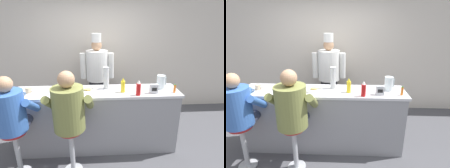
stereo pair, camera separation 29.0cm
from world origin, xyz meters
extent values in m
plane|color=#4C4C51|center=(0.00, 0.00, 0.00)|extent=(20.00, 20.00, 0.00)
cube|color=beige|center=(0.00, 1.84, 1.35)|extent=(10.00, 0.06, 2.70)
cube|color=gray|center=(0.00, 0.29, 0.49)|extent=(2.57, 0.55, 0.99)
cube|color=silver|center=(0.00, 0.29, 1.01)|extent=(2.62, 0.57, 0.04)
cylinder|color=red|center=(0.63, 0.08, 1.12)|extent=(0.07, 0.07, 0.18)
cone|color=white|center=(0.63, 0.08, 1.24)|extent=(0.06, 0.06, 0.06)
cylinder|color=yellow|center=(0.41, 0.21, 1.12)|extent=(0.07, 0.07, 0.18)
cone|color=yellow|center=(0.41, 0.21, 1.23)|extent=(0.05, 0.05, 0.05)
cylinder|color=orange|center=(1.20, 0.14, 1.09)|extent=(0.04, 0.04, 0.12)
cylinder|color=#287F2D|center=(1.20, 0.14, 1.16)|extent=(0.02, 0.02, 0.01)
cylinder|color=silver|center=(1.04, 0.33, 1.14)|extent=(0.13, 0.13, 0.22)
cube|color=silver|center=(1.12, 0.33, 1.15)|extent=(0.02, 0.02, 0.13)
cylinder|color=white|center=(-0.14, 0.28, 1.04)|extent=(0.27, 0.27, 0.02)
ellipsoid|color=#E0BC60|center=(-0.14, 0.28, 1.06)|extent=(0.12, 0.09, 0.03)
cylinder|color=#B24C47|center=(-0.53, 0.33, 1.06)|extent=(0.14, 0.14, 0.06)
cylinder|color=beige|center=(-1.04, 0.27, 1.07)|extent=(0.08, 0.08, 0.08)
torus|color=beige|center=(-0.99, 0.27, 1.07)|extent=(0.06, 0.01, 0.06)
cylinder|color=#4C7AB2|center=(-1.12, 0.13, 1.07)|extent=(0.09, 0.09, 0.08)
torus|color=#4C7AB2|center=(-1.06, 0.13, 1.07)|extent=(0.06, 0.02, 0.06)
cylinder|color=#B7BABF|center=(0.16, 0.39, 1.20)|extent=(0.09, 0.09, 0.35)
cylinder|color=silver|center=(0.16, 0.39, 1.38)|extent=(0.10, 0.10, 0.01)
cube|color=silver|center=(0.88, 0.14, 1.10)|extent=(0.12, 0.07, 0.14)
cube|color=black|center=(0.88, 0.11, 1.10)|extent=(0.07, 0.01, 0.05)
cylinder|color=#B2B5BA|center=(-1.10, -0.27, 0.36)|extent=(0.07, 0.07, 0.67)
cylinder|color=red|center=(-1.10, -0.27, 0.69)|extent=(0.32, 0.32, 0.05)
cylinder|color=#33384C|center=(-1.19, -0.08, 0.73)|extent=(0.15, 0.39, 0.15)
cylinder|color=#33384C|center=(-1.00, -0.08, 0.73)|extent=(0.15, 0.39, 0.15)
cylinder|color=#3866B7|center=(-1.10, -0.27, 0.99)|extent=(0.39, 0.39, 0.55)
cylinder|color=#3866B7|center=(-0.85, -0.16, 1.01)|extent=(0.10, 0.42, 0.33)
sphere|color=tan|center=(-1.10, -0.27, 1.36)|extent=(0.20, 0.20, 0.20)
cylinder|color=#B2B5BA|center=(-0.35, -0.27, 0.36)|extent=(0.07, 0.07, 0.67)
cylinder|color=red|center=(-0.35, -0.27, 0.69)|extent=(0.32, 0.32, 0.05)
cylinder|color=#33384C|center=(-0.46, -0.06, 0.73)|extent=(0.16, 0.42, 0.16)
cylinder|color=#33384C|center=(-0.25, -0.06, 0.73)|extent=(0.16, 0.42, 0.16)
cylinder|color=olive|center=(-0.35, -0.27, 1.01)|extent=(0.42, 0.42, 0.59)
cylinder|color=olive|center=(-0.61, -0.16, 1.04)|extent=(0.11, 0.45, 0.36)
cylinder|color=olive|center=(-0.09, -0.16, 1.04)|extent=(0.11, 0.45, 0.36)
sphere|color=tan|center=(-0.35, -0.27, 1.41)|extent=(0.21, 0.21, 0.21)
cube|color=#232328|center=(0.00, 1.42, 0.42)|extent=(0.35, 0.19, 0.85)
cube|color=white|center=(0.00, 1.37, 0.59)|extent=(0.32, 0.02, 0.51)
cylinder|color=white|center=(0.00, 1.42, 1.16)|extent=(0.46, 0.46, 0.63)
sphere|color=tan|center=(0.00, 1.42, 1.59)|extent=(0.22, 0.22, 0.22)
cylinder|color=white|center=(0.00, 1.42, 1.74)|extent=(0.20, 0.20, 0.17)
cylinder|color=white|center=(-0.29, 1.42, 1.16)|extent=(0.13, 0.13, 0.54)
cylinder|color=white|center=(0.29, 1.42, 1.16)|extent=(0.13, 0.13, 0.54)
camera|label=1|loc=(0.08, -2.48, 2.11)|focal=30.00mm
camera|label=2|loc=(0.37, -2.48, 2.11)|focal=30.00mm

